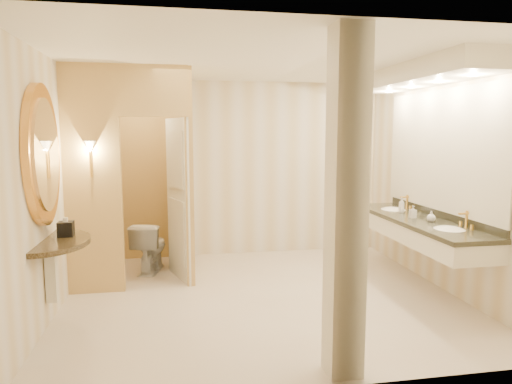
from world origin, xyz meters
The scene contains 16 objects.
floor centered at (0.00, 0.00, 0.00)m, with size 4.50×4.50×0.00m, color beige.
ceiling centered at (0.00, 0.00, 2.70)m, with size 4.50×4.50×0.00m, color white.
wall_back centered at (0.00, 2.00, 1.35)m, with size 4.50×0.02×2.70m, color silver.
wall_front centered at (0.00, -2.00, 1.35)m, with size 4.50×0.02×2.70m, color silver.
wall_left centered at (-2.25, 0.00, 1.35)m, with size 0.02×4.00×2.70m, color silver.
wall_right centered at (2.25, 0.00, 1.35)m, with size 0.02×4.00×2.70m, color silver.
toilet_closet centered at (-1.12, 0.97, 1.39)m, with size 1.50×1.55×2.70m.
wall_sconce centered at (-1.93, 0.43, 1.73)m, with size 0.14×0.14×0.42m.
vanity centered at (1.98, -0.01, 1.63)m, with size 0.75×2.60×2.09m.
console_shelf centered at (-2.21, -0.45, 1.35)m, with size 1.04×1.04×1.97m.
pillar centered at (0.32, -1.80, 1.35)m, with size 0.26×0.26×2.70m, color silver.
tissue_box centered at (-2.07, -0.30, 0.95)m, with size 0.15×0.15×0.15m, color black.
toilet centered at (-1.34, 1.25, 0.35)m, with size 0.39×0.69×0.70m, color white.
soap_bottle_a centered at (1.89, 0.01, 0.95)m, with size 0.07×0.07×0.15m, color beige.
soap_bottle_b centered at (1.98, -0.25, 0.94)m, with size 0.10×0.10×0.13m, color silver.
soap_bottle_c centered at (1.94, 0.39, 0.97)m, with size 0.08×0.08×0.20m, color #C6B28C.
Camera 1 is at (-0.96, -5.07, 1.91)m, focal length 32.00 mm.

